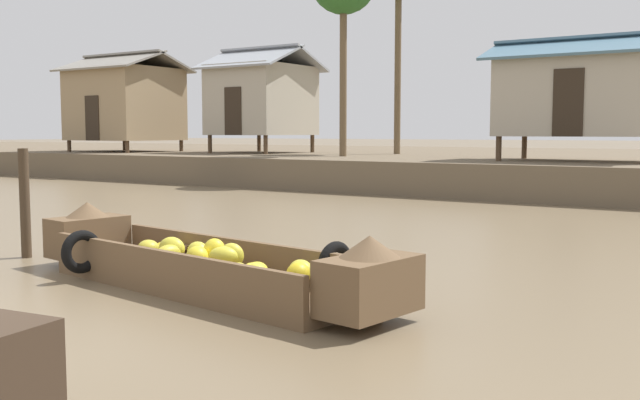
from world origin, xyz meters
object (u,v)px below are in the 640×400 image
Objects in this scene: stilt_house_mid_left at (262,99)px; stilt_house_mid_right at (581,94)px; banana_boat at (203,264)px; stilt_house_left at (125,103)px; mooring_post at (25,203)px.

stilt_house_mid_left is 0.83× the size of stilt_house_mid_right.
banana_boat is at bearing -91.00° from stilt_house_mid_right.
stilt_house_left is 3.00× the size of mooring_post.
banana_boat is 3.57m from mooring_post.
stilt_house_left is 1.12× the size of stilt_house_mid_left.
stilt_house_left is 21.29m from mooring_post.
stilt_house_mid_left reaches higher than banana_boat.
stilt_house_mid_right is at bearing 75.86° from mooring_post.
mooring_post is at bearing -62.07° from stilt_house_mid_left.
stilt_house_left reaches higher than banana_boat.
mooring_post is at bearing -104.14° from stilt_house_mid_right.
banana_boat is 24.06m from stilt_house_left.
stilt_house_mid_right is 15.69m from mooring_post.
stilt_house_mid_right is at bearing 0.04° from stilt_house_left.
mooring_post reaches higher than banana_boat.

